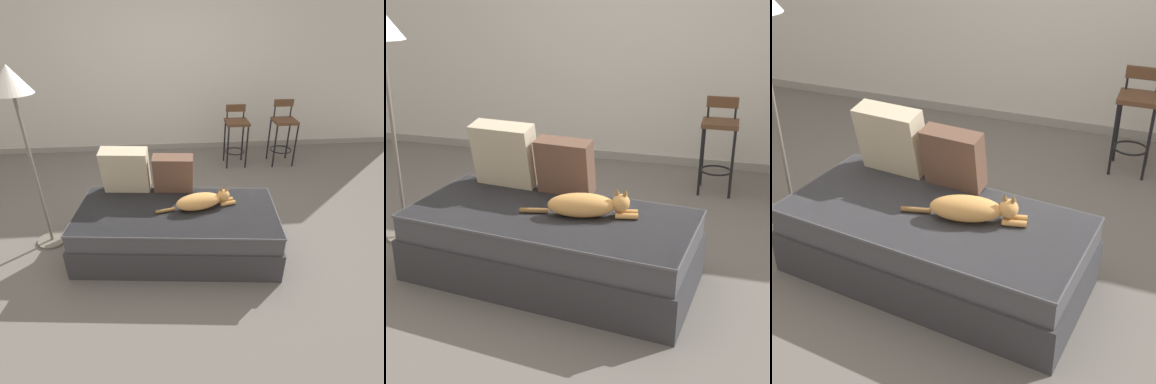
# 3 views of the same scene
# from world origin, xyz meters

# --- Properties ---
(ground_plane) EXTENTS (16.00, 16.00, 0.00)m
(ground_plane) POSITION_xyz_m (0.00, 0.00, 0.00)
(ground_plane) COLOR #66605B
(ground_plane) RESTS_ON ground
(wall_back_panel) EXTENTS (8.00, 0.10, 2.60)m
(wall_back_panel) POSITION_xyz_m (0.00, 2.25, 1.30)
(wall_back_panel) COLOR silver
(wall_back_panel) RESTS_ON ground
(wall_baseboard_trim) EXTENTS (8.00, 0.02, 0.09)m
(wall_baseboard_trim) POSITION_xyz_m (0.00, 2.20, 0.04)
(wall_baseboard_trim) COLOR gray
(wall_baseboard_trim) RESTS_ON ground
(couch) EXTENTS (1.92, 1.05, 0.46)m
(couch) POSITION_xyz_m (0.00, -0.40, 0.23)
(couch) COLOR #353539
(couch) RESTS_ON ground
(throw_pillow_corner) EXTENTS (0.46, 0.29, 0.46)m
(throw_pillow_corner) POSITION_xyz_m (-0.47, -0.02, 0.69)
(throw_pillow_corner) COLOR beige
(throw_pillow_corner) RESTS_ON couch
(throw_pillow_middle) EXTENTS (0.40, 0.24, 0.40)m
(throw_pillow_middle) POSITION_xyz_m (-0.01, -0.07, 0.66)
(throw_pillow_middle) COLOR brown
(throw_pillow_middle) RESTS_ON couch
(cat) EXTENTS (0.74, 0.26, 0.19)m
(cat) POSITION_xyz_m (0.23, -0.39, 0.53)
(cat) COLOR tan
(cat) RESTS_ON couch
(bar_stool_near_window) EXTENTS (0.32, 0.32, 0.86)m
(bar_stool_near_window) POSITION_xyz_m (0.94, 1.52, 0.52)
(bar_stool_near_window) COLOR black
(bar_stool_near_window) RESTS_ON ground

